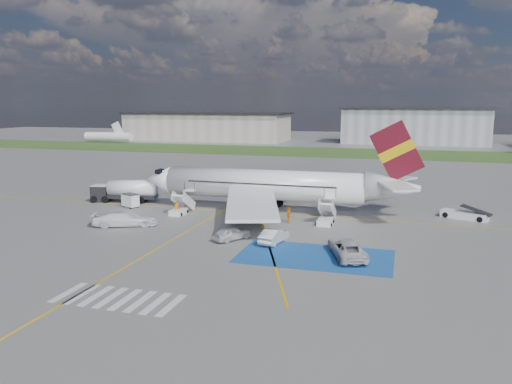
# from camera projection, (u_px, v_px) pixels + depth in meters

# --- Properties ---
(ground) EXTENTS (400.00, 400.00, 0.00)m
(ground) POSITION_uv_depth(u_px,v_px,m) (227.00, 237.00, 52.21)
(ground) COLOR #60605E
(ground) RESTS_ON ground
(grass_strip) EXTENTS (400.00, 30.00, 0.01)m
(grass_strip) POSITION_uv_depth(u_px,v_px,m) (341.00, 153.00, 141.83)
(grass_strip) COLOR #2D4C1E
(grass_strip) RESTS_ON ground
(taxiway_line_main) EXTENTS (120.00, 0.20, 0.01)m
(taxiway_line_main) POSITION_uv_depth(u_px,v_px,m) (259.00, 213.00, 63.53)
(taxiway_line_main) COLOR gold
(taxiway_line_main) RESTS_ON ground
(taxiway_line_cross) EXTENTS (0.20, 60.00, 0.01)m
(taxiway_line_cross) POSITION_uv_depth(u_px,v_px,m) (136.00, 261.00, 44.19)
(taxiway_line_cross) COLOR gold
(taxiway_line_cross) RESTS_ON ground
(taxiway_line_diag) EXTENTS (20.71, 56.45, 0.01)m
(taxiway_line_diag) POSITION_uv_depth(u_px,v_px,m) (259.00, 213.00, 63.53)
(taxiway_line_diag) COLOR gold
(taxiway_line_diag) RESTS_ON ground
(staging_box) EXTENTS (14.00, 8.00, 0.01)m
(staging_box) POSITION_uv_depth(u_px,v_px,m) (315.00, 256.00, 45.62)
(staging_box) COLOR #194D98
(staging_box) RESTS_ON ground
(crosswalk) EXTENTS (9.00, 4.00, 0.01)m
(crosswalk) POSITION_uv_depth(u_px,v_px,m) (118.00, 299.00, 35.74)
(crosswalk) COLOR silver
(crosswalk) RESTS_ON ground
(terminal_west) EXTENTS (60.00, 22.00, 10.00)m
(terminal_west) POSITION_uv_depth(u_px,v_px,m) (207.00, 127.00, 189.47)
(terminal_west) COLOR #9F9789
(terminal_west) RESTS_ON ground
(terminal_centre) EXTENTS (48.00, 18.00, 12.00)m
(terminal_centre) POSITION_uv_depth(u_px,v_px,m) (414.00, 126.00, 172.88)
(terminal_centre) COLOR gray
(terminal_centre) RESTS_ON ground
(airliner) EXTENTS (36.81, 32.95, 11.92)m
(airliner) POSITION_uv_depth(u_px,v_px,m) (275.00, 185.00, 64.40)
(airliner) COLOR white
(airliner) RESTS_ON ground
(airstairs_fwd) EXTENTS (1.90, 5.20, 3.60)m
(airstairs_fwd) POSITION_uv_depth(u_px,v_px,m) (180.00, 209.00, 62.99)
(airstairs_fwd) COLOR white
(airstairs_fwd) RESTS_ON ground
(airstairs_aft) EXTENTS (1.90, 5.20, 3.60)m
(airstairs_aft) POSITION_uv_depth(u_px,v_px,m) (326.00, 219.00, 57.78)
(airstairs_aft) COLOR white
(airstairs_aft) RESTS_ON ground
(fuel_tanker) EXTENTS (9.49, 4.21, 3.14)m
(fuel_tanker) POSITION_uv_depth(u_px,v_px,m) (125.00, 193.00, 70.71)
(fuel_tanker) COLOR black
(fuel_tanker) RESTS_ON ground
(gpu_cart) EXTENTS (2.60, 2.16, 1.86)m
(gpu_cart) POSITION_uv_depth(u_px,v_px,m) (130.00, 201.00, 67.06)
(gpu_cart) COLOR white
(gpu_cart) RESTS_ON ground
(belt_loader) EXTENTS (5.90, 3.76, 1.72)m
(belt_loader) POSITION_uv_depth(u_px,v_px,m) (465.00, 215.00, 60.45)
(belt_loader) COLOR white
(belt_loader) RESTS_ON ground
(car_silver_a) EXTENTS (3.69, 4.53, 1.45)m
(car_silver_a) POSITION_uv_depth(u_px,v_px,m) (231.00, 233.00, 50.98)
(car_silver_a) COLOR silver
(car_silver_a) RESTS_ON ground
(car_silver_b) EXTENTS (2.31, 4.60, 1.45)m
(car_silver_b) POSITION_uv_depth(u_px,v_px,m) (274.00, 236.00, 49.95)
(car_silver_b) COLOR #AAACB1
(car_silver_b) RESTS_ON ground
(van_white_a) EXTENTS (4.18, 5.99, 2.05)m
(van_white_a) POSITION_uv_depth(u_px,v_px,m) (347.00, 245.00, 45.51)
(van_white_a) COLOR silver
(van_white_a) RESTS_ON ground
(van_white_b) EXTENTS (5.91, 4.18, 2.14)m
(van_white_b) POSITION_uv_depth(u_px,v_px,m) (125.00, 217.00, 56.77)
(van_white_b) COLOR white
(van_white_b) RESTS_ON ground
(crew_fwd) EXTENTS (0.73, 0.74, 1.72)m
(crew_fwd) POSITION_uv_depth(u_px,v_px,m) (177.00, 208.00, 62.55)
(crew_fwd) COLOR orange
(crew_fwd) RESTS_ON ground
(crew_nose) EXTENTS (1.07, 1.15, 1.89)m
(crew_nose) POSITION_uv_depth(u_px,v_px,m) (133.00, 200.00, 67.11)
(crew_nose) COLOR #FF620D
(crew_nose) RESTS_ON ground
(crew_aft) EXTENTS (0.53, 1.15, 1.92)m
(crew_aft) POSITION_uv_depth(u_px,v_px,m) (289.00, 215.00, 58.36)
(crew_aft) COLOR orange
(crew_aft) RESTS_ON ground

